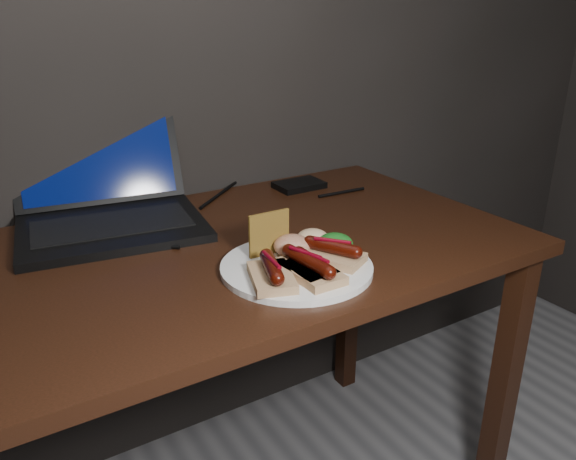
{
  "coord_description": "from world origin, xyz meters",
  "views": [
    {
      "loc": [
        -0.36,
        0.42,
        1.21
      ],
      "look_at": [
        0.15,
        1.24,
        0.82
      ],
      "focal_mm": 35.0,
      "sensor_mm": 36.0,
      "label": 1
    }
  ],
  "objects": [
    {
      "name": "salsa_mound",
      "position": [
        0.16,
        1.25,
        0.78
      ],
      "size": [
        0.07,
        0.07,
        0.04
      ],
      "primitive_type": "ellipsoid",
      "color": "maroon",
      "rests_on": "plate"
    },
    {
      "name": "bread_sausage_right",
      "position": [
        0.21,
        1.18,
        0.78
      ],
      "size": [
        0.12,
        0.13,
        0.04
      ],
      "color": "tan",
      "rests_on": "plate"
    },
    {
      "name": "bread_sausage_left",
      "position": [
        0.07,
        1.17,
        0.78
      ],
      "size": [
        0.1,
        0.13,
        0.04
      ],
      "color": "tan",
      "rests_on": "plate"
    },
    {
      "name": "laptop",
      "position": [
        -0.08,
        1.63,
        0.8
      ],
      "size": [
        0.43,
        0.42,
        0.25
      ],
      "color": "black",
      "rests_on": "desk"
    },
    {
      "name": "salad_greens",
      "position": [
        0.24,
        1.21,
        0.78
      ],
      "size": [
        0.07,
        0.07,
        0.04
      ],
      "primitive_type": "ellipsoid",
      "color": "#105014",
      "rests_on": "plate"
    },
    {
      "name": "desk_cables",
      "position": [
        0.02,
        1.54,
        0.75
      ],
      "size": [
        1.02,
        0.4,
        0.01
      ],
      "color": "black",
      "rests_on": "desk"
    },
    {
      "name": "crispbread",
      "position": [
        0.13,
        1.27,
        0.8
      ],
      "size": [
        0.09,
        0.01,
        0.08
      ],
      "primitive_type": "cube",
      "color": "olive",
      "rests_on": "plate"
    },
    {
      "name": "bread_sausage_center",
      "position": [
        0.14,
        1.17,
        0.78
      ],
      "size": [
        0.08,
        0.12,
        0.04
      ],
      "color": "tan",
      "rests_on": "plate"
    },
    {
      "name": "coleslaw_mound",
      "position": [
        0.22,
        1.26,
        0.78
      ],
      "size": [
        0.06,
        0.06,
        0.04
      ],
      "primitive_type": "ellipsoid",
      "color": "beige",
      "rests_on": "plate"
    },
    {
      "name": "bread_sausage_extra",
      "position": [
        0.14,
        1.15,
        0.78
      ],
      "size": [
        0.07,
        0.12,
        0.04
      ],
      "color": "tan",
      "rests_on": "plate"
    },
    {
      "name": "hard_drive",
      "position": [
        0.42,
        1.63,
        0.76
      ],
      "size": [
        0.13,
        0.09,
        0.02
      ],
      "primitive_type": "cube",
      "rotation": [
        0.0,
        0.0,
        0.0
      ],
      "color": "black",
      "rests_on": "desk"
    },
    {
      "name": "desk",
      "position": [
        0.0,
        1.38,
        0.66
      ],
      "size": [
        1.4,
        0.7,
        0.75
      ],
      "color": "#34170D",
      "rests_on": "ground"
    },
    {
      "name": "plate",
      "position": [
        0.15,
        1.21,
        0.76
      ],
      "size": [
        0.36,
        0.36,
        0.01
      ],
      "primitive_type": "cylinder",
      "rotation": [
        0.0,
        0.0,
        0.35
      ],
      "color": "white",
      "rests_on": "desk"
    }
  ]
}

